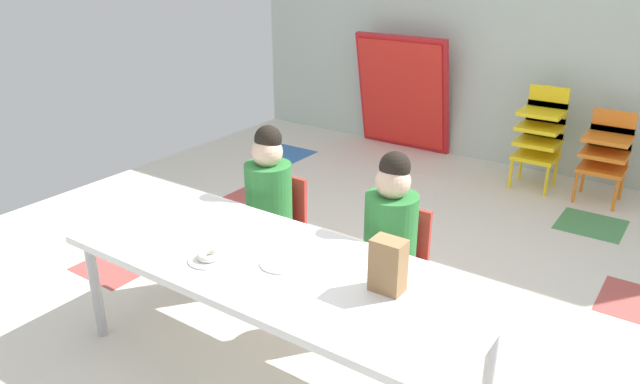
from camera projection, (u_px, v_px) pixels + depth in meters
ground_plane at (345, 302)px, 3.25m from camera, size 5.32×5.49×0.02m
back_wall at (528, 10)px, 4.82m from camera, size 5.32×0.10×2.65m
craft_table at (276, 270)px, 2.55m from camera, size 1.91×0.75×0.55m
seated_child_near_camera at (270, 190)px, 3.27m from camera, size 0.32×0.31×0.92m
seated_child_middle_seat at (392, 224)px, 2.87m from camera, size 0.34×0.34×0.92m
kid_chair_yellow_stack at (541, 132)px, 4.64m from camera, size 0.32×0.30×0.80m
kid_chair_orange_stack at (606, 150)px, 4.41m from camera, size 0.32×0.30×0.68m
folded_activity_table at (402, 94)px, 5.49m from camera, size 0.90×0.29×1.09m
paper_bag_brown at (388, 265)px, 2.28m from camera, size 0.13×0.09×0.22m
paper_plate_near_edge at (209, 259)px, 2.54m from camera, size 0.18×0.18×0.01m
paper_plate_center_table at (281, 263)px, 2.51m from camera, size 0.18×0.18×0.01m
donut_powdered_on_plate at (209, 255)px, 2.53m from camera, size 0.10×0.10×0.03m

